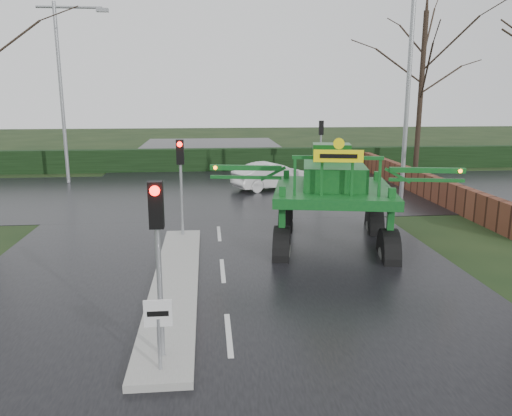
{
  "coord_description": "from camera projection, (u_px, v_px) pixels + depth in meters",
  "views": [
    {
      "loc": [
        -0.38,
        -9.79,
        5.0
      ],
      "look_at": [
        0.92,
        3.42,
        2.0
      ],
      "focal_mm": 35.0,
      "sensor_mm": 36.0,
      "label": 1
    }
  ],
  "objects": [
    {
      "name": "ground",
      "position": [
        229.0,
        335.0,
        10.64
      ],
      "size": [
        140.0,
        140.0,
        0.0
      ],
      "primitive_type": "plane",
      "color": "black",
      "rests_on": "ground"
    },
    {
      "name": "road_main",
      "position": [
        218.0,
        221.0,
        20.35
      ],
      "size": [
        14.0,
        80.0,
        0.02
      ],
      "primitive_type": "cube",
      "color": "black",
      "rests_on": "ground"
    },
    {
      "name": "road_cross",
      "position": [
        215.0,
        193.0,
        26.17
      ],
      "size": [
        80.0,
        12.0,
        0.02
      ],
      "primitive_type": "cube",
      "color": "black",
      "rests_on": "ground"
    },
    {
      "name": "median_island",
      "position": [
        175.0,
        283.0,
        13.41
      ],
      "size": [
        1.2,
        10.0,
        0.16
      ],
      "primitive_type": "cube",
      "color": "gray",
      "rests_on": "ground"
    },
    {
      "name": "hedge_row",
      "position": [
        213.0,
        160.0,
        33.77
      ],
      "size": [
        44.0,
        0.9,
        1.5
      ],
      "primitive_type": "cube",
      "color": "black",
      "rests_on": "ground"
    },
    {
      "name": "brick_wall",
      "position": [
        409.0,
        178.0,
        27.04
      ],
      "size": [
        0.4,
        20.0,
        1.2
      ],
      "primitive_type": "cube",
      "color": "#592D1E",
      "rests_on": "ground"
    },
    {
      "name": "keep_left_sign",
      "position": [
        158.0,
        323.0,
        8.83
      ],
      "size": [
        0.5,
        0.07,
        1.35
      ],
      "color": "gray",
      "rests_on": "ground"
    },
    {
      "name": "traffic_signal_near",
      "position": [
        157.0,
        233.0,
        8.97
      ],
      "size": [
        0.26,
        0.33,
        3.52
      ],
      "color": "gray",
      "rests_on": "ground"
    },
    {
      "name": "traffic_signal_mid",
      "position": [
        181.0,
        167.0,
        17.22
      ],
      "size": [
        0.26,
        0.33,
        3.52
      ],
      "color": "gray",
      "rests_on": "ground"
    },
    {
      "name": "traffic_signal_far",
      "position": [
        321.0,
        136.0,
        30.11
      ],
      "size": [
        0.26,
        0.33,
        3.52
      ],
      "rotation": [
        0.0,
        0.0,
        3.14
      ],
      "color": "gray",
      "rests_on": "ground"
    },
    {
      "name": "street_light_right",
      "position": [
        402.0,
        72.0,
        21.75
      ],
      "size": [
        3.85,
        0.3,
        10.0
      ],
      "color": "gray",
      "rests_on": "ground"
    },
    {
      "name": "street_light_left_far",
      "position": [
        66.0,
        77.0,
        27.95
      ],
      "size": [
        3.85,
        0.3,
        10.0
      ],
      "color": "gray",
      "rests_on": "ground"
    },
    {
      "name": "tree_right_far",
      "position": [
        422.0,
        71.0,
        30.83
      ],
      "size": [
        7.0,
        7.0,
        12.05
      ],
      "color": "black",
      "rests_on": "ground"
    },
    {
      "name": "crop_sprayer",
      "position": [
        283.0,
        185.0,
        15.76
      ],
      "size": [
        8.28,
        5.88,
        4.7
      ],
      "rotation": [
        0.0,
        0.0,
        -0.19
      ],
      "color": "black",
      "rests_on": "ground"
    },
    {
      "name": "white_sedan",
      "position": [
        272.0,
        189.0,
        27.29
      ],
      "size": [
        4.61,
        3.11,
        1.44
      ],
      "primitive_type": "imported",
      "rotation": [
        0.0,
        0.0,
        1.97
      ],
      "color": "silver",
      "rests_on": "ground"
    }
  ]
}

